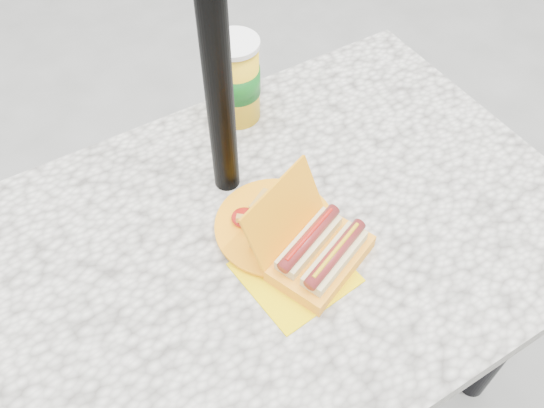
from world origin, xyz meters
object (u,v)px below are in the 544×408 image
fries_plate (275,228)px  umbrella_pole (214,34)px  soda_cup (236,80)px  hotdog_box (318,251)px

fries_plate → umbrella_pole: bearing=96.2°
umbrella_pole → soda_cup: 0.32m
fries_plate → soda_cup: (0.10, 0.32, 0.09)m
umbrella_pole → soda_cup: (0.11, 0.16, -0.25)m
umbrella_pole → hotdog_box: size_ratio=9.51×
hotdog_box → soda_cup: 0.42m
hotdog_box → soda_cup: (0.07, 0.41, 0.07)m
hotdog_box → soda_cup: bearing=59.1°
hotdog_box → umbrella_pole: bearing=79.0°
hotdog_box → fries_plate: size_ratio=0.74×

